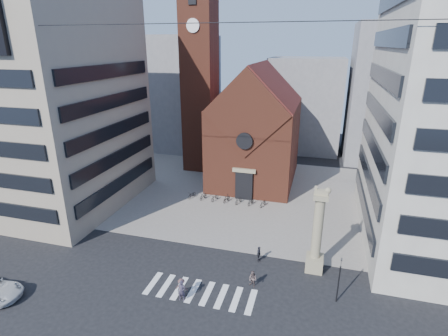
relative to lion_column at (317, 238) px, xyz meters
The scene contains 22 objects.
ground 11.01m from the lion_column, 163.32° to the right, with size 120.00×120.00×0.00m, color black.
piazza 19.18m from the lion_column, 122.03° to the left, with size 46.00×30.00×0.05m, color gray.
zebra_crossing 11.72m from the lion_column, 147.61° to the right, with size 10.20×3.20×0.01m, color white, non-canonical shape.
church 24.62m from the lion_column, 114.43° to the left, with size 12.00×16.65×18.00m.
campanile 34.29m from the lion_column, 128.68° to the left, with size 5.50×5.50×31.20m.
building_left 36.01m from the lion_column, 168.37° to the left, with size 18.00×20.00×26.00m, color gray.
bg_block_left 48.23m from the lion_column, 129.04° to the left, with size 16.00×14.00×22.00m, color gray.
bg_block_mid 42.55m from the lion_column, 95.45° to the left, with size 14.00×12.00×18.00m, color gray.
bg_block_right 41.69m from the lion_column, 72.91° to the left, with size 16.00×14.00×24.00m, color gray.
lion_column is the anchor object (origin of this frame).
traffic_light 4.62m from the lion_column, 63.54° to the right, with size 0.13×0.16×4.30m.
pedestrian_0 13.15m from the lion_column, 145.29° to the right, with size 0.69×0.45×1.90m, color #332E40.
pedestrian_1 7.07m from the lion_column, 142.44° to the right, with size 0.75×0.59×1.55m, color #5E4C4B.
pedestrian_2 5.99m from the lion_column, behind, with size 0.95×0.39×1.62m, color #25252D.
pedestrian_3 13.07m from the lion_column, 147.97° to the right, with size 1.07×0.61×1.66m, color brown.
scooter_0 21.30m from the lion_column, 144.19° to the left, with size 0.60×1.73×0.91m, color black.
scooter_1 19.96m from the lion_column, 141.34° to the left, with size 0.47×1.68×1.01m, color black.
scooter_2 18.70m from the lion_column, 138.08° to the left, with size 0.60×1.73×0.91m, color black.
scooter_3 17.50m from the lion_column, 134.35° to the left, with size 0.47×1.68×1.01m, color black.
scooter_4 16.39m from the lion_column, 130.07° to the left, with size 0.60×1.73×0.91m, color black.
scooter_5 15.37m from the lion_column, 125.18° to the left, with size 0.47×1.68×1.01m, color black.
scooter_6 14.50m from the lion_column, 119.63° to the left, with size 0.60×1.73×0.91m, color black.
Camera 1 is at (9.34, -26.61, 20.55)m, focal length 28.00 mm.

